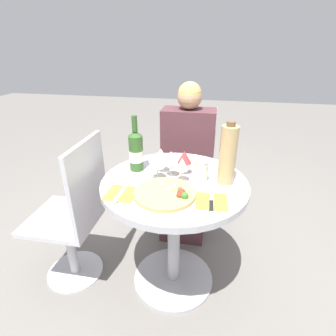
{
  "coord_description": "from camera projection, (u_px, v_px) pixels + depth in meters",
  "views": [
    {
      "loc": [
        0.19,
        -1.24,
        1.44
      ],
      "look_at": [
        -0.03,
        -0.05,
        0.85
      ],
      "focal_mm": 28.0,
      "sensor_mm": 36.0,
      "label": 1
    }
  ],
  "objects": [
    {
      "name": "ground_plane",
      "position": [
        173.0,
        279.0,
        1.76
      ],
      "size": [
        12.0,
        12.0,
        0.0
      ],
      "primitive_type": "plane",
      "color": "slate",
      "rests_on": "ground"
    },
    {
      "name": "dining_table",
      "position": [
        174.0,
        211.0,
        1.52
      ],
      "size": [
        0.8,
        0.8,
        0.75
      ],
      "color": "#B2B2B7",
      "rests_on": "ground_plane"
    },
    {
      "name": "chair_behind_diner",
      "position": [
        188.0,
        169.0,
        2.2
      ],
      "size": [
        0.41,
        0.41,
        0.96
      ],
      "rotation": [
        0.0,
        0.0,
        3.14
      ],
      "color": "silver",
      "rests_on": "ground_plane"
    },
    {
      "name": "seated_diner",
      "position": [
        186.0,
        171.0,
        2.05
      ],
      "size": [
        0.4,
        0.42,
        1.18
      ],
      "rotation": [
        0.0,
        0.0,
        3.14
      ],
      "color": "#512D33",
      "rests_on": "ground_plane"
    },
    {
      "name": "chair_empty_side",
      "position": [
        75.0,
        218.0,
        1.6
      ],
      "size": [
        0.41,
        0.41,
        0.96
      ],
      "rotation": [
        0.0,
        0.0,
        1.57
      ],
      "color": "silver",
      "rests_on": "ground_plane"
    },
    {
      "name": "pizza_large",
      "position": [
        166.0,
        193.0,
        1.29
      ],
      "size": [
        0.31,
        0.31,
        0.05
      ],
      "color": "tan",
      "rests_on": "dining_table"
    },
    {
      "name": "wine_bottle",
      "position": [
        136.0,
        151.0,
        1.51
      ],
      "size": [
        0.08,
        0.08,
        0.32
      ],
      "color": "#2D5623",
      "rests_on": "dining_table"
    },
    {
      "name": "tall_carafe",
      "position": [
        228.0,
        155.0,
        1.35
      ],
      "size": [
        0.09,
        0.09,
        0.34
      ],
      "color": "tan",
      "rests_on": "dining_table"
    },
    {
      "name": "sugar_shaker",
      "position": [
        201.0,
        171.0,
        1.41
      ],
      "size": [
        0.07,
        0.07,
        0.12
      ],
      "color": "silver",
      "rests_on": "dining_table"
    },
    {
      "name": "wine_glass_front_left",
      "position": [
        157.0,
        160.0,
        1.4
      ],
      "size": [
        0.08,
        0.08,
        0.16
      ],
      "color": "silver",
      "rests_on": "dining_table"
    },
    {
      "name": "wine_glass_back_left",
      "position": [
        161.0,
        155.0,
        1.49
      ],
      "size": [
        0.08,
        0.08,
        0.14
      ],
      "color": "silver",
      "rests_on": "dining_table"
    },
    {
      "name": "wine_glass_center",
      "position": [
        171.0,
        158.0,
        1.43
      ],
      "size": [
        0.08,
        0.08,
        0.15
      ],
      "color": "silver",
      "rests_on": "dining_table"
    },
    {
      "name": "wine_glass_back_right",
      "position": [
        184.0,
        157.0,
        1.47
      ],
      "size": [
        0.08,
        0.08,
        0.14
      ],
      "color": "silver",
      "rests_on": "dining_table"
    },
    {
      "name": "wine_glass_front_right",
      "position": [
        182.0,
        165.0,
        1.38
      ],
      "size": [
        0.07,
        0.07,
        0.14
      ],
      "color": "silver",
      "rests_on": "dining_table"
    },
    {
      "name": "place_setting_left",
      "position": [
        121.0,
        194.0,
        1.3
      ],
      "size": [
        0.15,
        0.19,
        0.01
      ],
      "color": "yellow",
      "rests_on": "dining_table"
    },
    {
      "name": "place_setting_right",
      "position": [
        212.0,
        201.0,
        1.24
      ],
      "size": [
        0.16,
        0.19,
        0.01
      ],
      "color": "yellow",
      "rests_on": "dining_table"
    }
  ]
}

